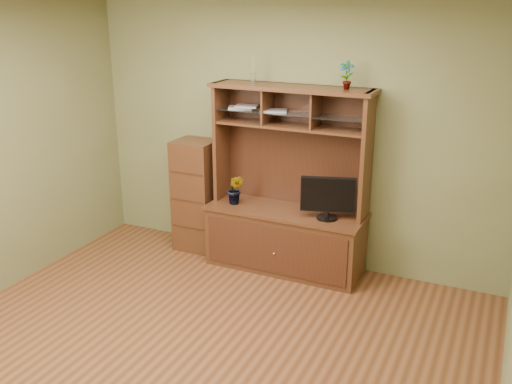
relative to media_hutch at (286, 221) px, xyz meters
The scene contains 8 objects.
room 1.92m from the media_hutch, 92.23° to the right, with size 4.54×4.04×2.74m.
media_hutch is the anchor object (origin of this frame).
monitor 0.59m from the media_hutch, 10.23° to the right, with size 0.52×0.21×0.42m.
orchid_plant 0.62m from the media_hutch, behind, with size 0.18×0.14×0.32m, color #23581E.
top_plant 1.61m from the media_hutch, ahead, with size 0.14×0.09×0.26m, color #266322.
reed_diffuser 1.54m from the media_hutch, 169.49° to the left, with size 0.06×0.06×0.28m.
magazines 1.20m from the media_hutch, 169.43° to the left, with size 0.67×0.26×0.04m.
side_cabinet 1.11m from the media_hutch, behind, with size 0.45×0.41×1.25m.
Camera 1 is at (2.10, -3.38, 2.70)m, focal length 40.00 mm.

